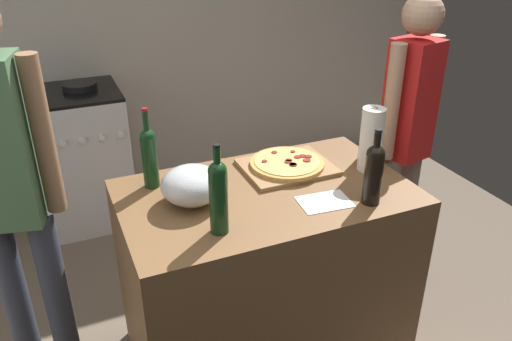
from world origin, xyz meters
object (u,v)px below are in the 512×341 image
(wine_bottle_green, at_px, (218,194))
(person_in_red, at_px, (406,134))
(mixing_bowl, at_px, (192,185))
(paper_towel_roll, at_px, (371,140))
(wine_bottle_dark, at_px, (149,155))
(wine_bottle_amber, at_px, (374,171))
(stove, at_px, (83,157))
(pizza, at_px, (287,163))
(person_in_stripes, at_px, (8,185))

(wine_bottle_green, height_order, person_in_red, person_in_red)
(mixing_bowl, height_order, paper_towel_roll, paper_towel_roll)
(wine_bottle_dark, xyz_separation_m, wine_bottle_amber, (0.78, -0.49, -0.01))
(stove, bearing_deg, wine_bottle_amber, -62.49)
(paper_towel_roll, xyz_separation_m, stove, (-1.14, 1.62, -0.58))
(mixing_bowl, height_order, wine_bottle_green, wine_bottle_green)
(pizza, relative_size, wine_bottle_amber, 1.06)
(mixing_bowl, height_order, wine_bottle_dark, wine_bottle_dark)
(paper_towel_roll, height_order, person_in_stripes, person_in_stripes)
(wine_bottle_dark, bearing_deg, pizza, -7.97)
(paper_towel_roll, bearing_deg, wine_bottle_amber, -122.94)
(paper_towel_roll, bearing_deg, pizza, 156.72)
(person_in_red, bearing_deg, stove, 137.28)
(pizza, relative_size, mixing_bowl, 1.35)
(wine_bottle_dark, height_order, stove, wine_bottle_dark)
(wine_bottle_amber, distance_m, stove, 2.19)
(pizza, distance_m, person_in_red, 0.72)
(wine_bottle_green, relative_size, stove, 0.36)
(wine_bottle_dark, height_order, wine_bottle_green, wine_bottle_dark)
(wine_bottle_amber, xyz_separation_m, person_in_stripes, (-1.33, 0.49, -0.02))
(wine_bottle_dark, bearing_deg, wine_bottle_amber, -31.98)
(wine_bottle_dark, distance_m, wine_bottle_amber, 0.92)
(pizza, height_order, wine_bottle_green, wine_bottle_green)
(wine_bottle_green, bearing_deg, person_in_red, 19.97)
(stove, bearing_deg, person_in_stripes, -104.29)
(wine_bottle_dark, xyz_separation_m, stove, (-0.19, 1.39, -0.58))
(mixing_bowl, relative_size, person_in_stripes, 0.14)
(wine_bottle_green, xyz_separation_m, stove, (-0.34, 1.83, -0.59))
(stove, xyz_separation_m, person_in_stripes, (-0.35, -1.38, 0.55))
(paper_towel_roll, bearing_deg, wine_bottle_green, -165.10)
(stove, distance_m, person_in_stripes, 1.53)
(pizza, height_order, stove, stove)
(wine_bottle_green, bearing_deg, wine_bottle_dark, 108.41)
(pizza, xyz_separation_m, wine_bottle_amber, (0.18, -0.40, 0.11))
(wine_bottle_amber, bearing_deg, pizza, 113.62)
(wine_bottle_amber, relative_size, stove, 0.33)
(pizza, distance_m, stove, 1.74)
(mixing_bowl, bearing_deg, person_in_stripes, 163.03)
(wine_bottle_green, xyz_separation_m, person_in_red, (1.18, 0.43, -0.13))
(mixing_bowl, bearing_deg, wine_bottle_green, -83.59)
(wine_bottle_dark, bearing_deg, wine_bottle_green, -71.59)
(mixing_bowl, distance_m, wine_bottle_amber, 0.72)
(stove, bearing_deg, person_in_red, -42.72)
(pizza, height_order, paper_towel_roll, paper_towel_roll)
(paper_towel_roll, relative_size, wine_bottle_dark, 0.84)
(pizza, bearing_deg, wine_bottle_dark, 172.03)
(mixing_bowl, relative_size, wine_bottle_dark, 0.71)
(pizza, distance_m, wine_bottle_amber, 0.45)
(paper_towel_roll, xyz_separation_m, wine_bottle_green, (-0.80, -0.21, 0.01))
(paper_towel_roll, distance_m, person_in_stripes, 1.51)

